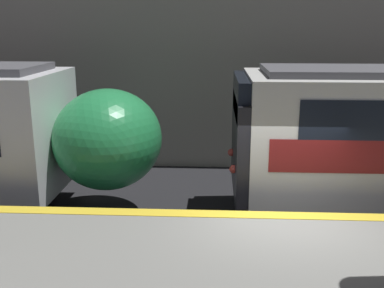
{
  "coord_description": "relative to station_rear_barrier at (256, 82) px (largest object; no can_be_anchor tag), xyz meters",
  "views": [
    {
      "loc": [
        -1.2,
        -7.4,
        4.31
      ],
      "look_at": [
        -1.64,
        0.91,
        2.12
      ],
      "focal_mm": 42.0,
      "sensor_mm": 36.0,
      "label": 1
    }
  ],
  "objects": [
    {
      "name": "ground_plane",
      "position": [
        0.0,
        -6.18,
        -2.69
      ],
      "size": [
        120.0,
        120.0,
        0.0
      ],
      "primitive_type": "plane",
      "color": "black"
    },
    {
      "name": "station_rear_barrier",
      "position": [
        0.0,
        0.0,
        0.0
      ],
      "size": [
        50.0,
        0.15,
        5.37
      ],
      "color": "#9E998E",
      "rests_on": "ground"
    }
  ]
}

